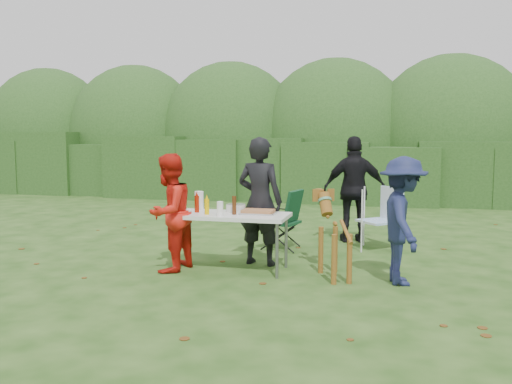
% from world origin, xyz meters
% --- Properties ---
extents(ground, '(80.00, 80.00, 0.00)m').
position_xyz_m(ground, '(0.00, 0.00, 0.00)').
color(ground, '#1E4211').
extents(hedge_row, '(22.00, 1.40, 1.70)m').
position_xyz_m(hedge_row, '(0.00, 8.00, 0.85)').
color(hedge_row, '#23471C').
rests_on(hedge_row, ground).
extents(shrub_backdrop, '(20.00, 2.60, 3.20)m').
position_xyz_m(shrub_backdrop, '(0.00, 9.60, 1.60)').
color(shrub_backdrop, '#3D6628').
rests_on(shrub_backdrop, ground).
extents(folding_table, '(1.50, 0.70, 0.74)m').
position_xyz_m(folding_table, '(-0.28, 0.29, 0.69)').
color(folding_table, silver).
rests_on(folding_table, ground).
extents(person_cook, '(0.69, 0.51, 1.73)m').
position_xyz_m(person_cook, '(0.02, 0.68, 0.87)').
color(person_cook, black).
rests_on(person_cook, ground).
extents(person_red_jacket, '(0.68, 0.82, 1.52)m').
position_xyz_m(person_red_jacket, '(-1.03, 0.04, 0.76)').
color(person_red_jacket, red).
rests_on(person_red_jacket, ground).
extents(person_black_puffy, '(1.09, 0.65, 1.74)m').
position_xyz_m(person_black_puffy, '(1.13, 2.60, 0.87)').
color(person_black_puffy, black).
rests_on(person_black_puffy, ground).
extents(child, '(0.73, 1.06, 1.51)m').
position_xyz_m(child, '(1.88, 0.17, 0.76)').
color(child, '#1A2148').
rests_on(child, ground).
extents(dog, '(0.84, 1.17, 1.03)m').
position_xyz_m(dog, '(1.08, 0.21, 0.51)').
color(dog, brown).
rests_on(dog, ground).
extents(camping_chair, '(0.70, 0.70, 0.93)m').
position_xyz_m(camping_chair, '(0.08, 1.76, 0.47)').
color(camping_chair, '#103D21').
rests_on(camping_chair, ground).
extents(lawn_chair, '(0.81, 0.81, 0.97)m').
position_xyz_m(lawn_chair, '(1.55, 2.06, 0.49)').
color(lawn_chair, '#5395DA').
rests_on(lawn_chair, ground).
extents(food_tray, '(0.45, 0.30, 0.02)m').
position_xyz_m(food_tray, '(0.07, 0.36, 0.75)').
color(food_tray, '#B7B7BA').
rests_on(food_tray, folding_table).
extents(focaccia_bread, '(0.40, 0.26, 0.04)m').
position_xyz_m(focaccia_bread, '(0.07, 0.36, 0.78)').
color(focaccia_bread, '#AB6C40').
rests_on(focaccia_bread, food_tray).
extents(mustard_bottle, '(0.06, 0.06, 0.20)m').
position_xyz_m(mustard_bottle, '(-0.55, 0.15, 0.84)').
color(mustard_bottle, '#EDBC00').
rests_on(mustard_bottle, folding_table).
extents(ketchup_bottle, '(0.06, 0.06, 0.22)m').
position_xyz_m(ketchup_bottle, '(-0.74, 0.29, 0.85)').
color(ketchup_bottle, maroon).
rests_on(ketchup_bottle, folding_table).
extents(beer_bottle, '(0.06, 0.06, 0.24)m').
position_xyz_m(beer_bottle, '(-0.21, 0.23, 0.86)').
color(beer_bottle, '#47230F').
rests_on(beer_bottle, folding_table).
extents(paper_towel_roll, '(0.12, 0.12, 0.26)m').
position_xyz_m(paper_towel_roll, '(-0.78, 0.48, 0.87)').
color(paper_towel_roll, white).
rests_on(paper_towel_roll, folding_table).
extents(cup_stack, '(0.08, 0.08, 0.18)m').
position_xyz_m(cup_stack, '(-0.35, 0.09, 0.83)').
color(cup_stack, white).
rests_on(cup_stack, folding_table).
extents(pasta_bowl, '(0.26, 0.26, 0.10)m').
position_xyz_m(pasta_bowl, '(-0.26, 0.48, 0.79)').
color(pasta_bowl, silver).
rests_on(pasta_bowl, folding_table).
extents(plate_stack, '(0.24, 0.24, 0.05)m').
position_xyz_m(plate_stack, '(-0.90, 0.17, 0.77)').
color(plate_stack, white).
rests_on(plate_stack, folding_table).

